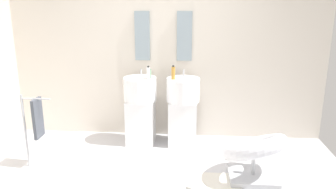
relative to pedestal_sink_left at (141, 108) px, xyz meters
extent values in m
cube|color=beige|center=(0.31, 0.38, 0.76)|extent=(4.80, 0.10, 2.60)
cube|color=white|center=(0.00, 0.00, -0.21)|extent=(0.40, 0.40, 0.66)
cylinder|color=white|center=(0.00, 0.00, 0.29)|extent=(0.47, 0.47, 0.33)
cylinder|color=#B7BABF|center=(0.00, 0.13, 0.51)|extent=(0.02, 0.02, 0.10)
cube|color=white|center=(0.62, 0.00, -0.21)|extent=(0.40, 0.40, 0.66)
cylinder|color=white|center=(0.62, 0.00, 0.29)|extent=(0.47, 0.47, 0.33)
cylinder|color=#B7BABF|center=(0.62, 0.13, 0.51)|extent=(0.02, 0.02, 0.10)
cube|color=#8C9EA8|center=(0.00, 0.31, 1.01)|extent=(0.22, 0.03, 0.72)
cube|color=#8C9EA8|center=(0.62, 0.31, 1.01)|extent=(0.22, 0.03, 0.72)
cube|color=#B7BABF|center=(1.49, -0.96, -0.51)|extent=(0.56, 0.50, 0.06)
cylinder|color=#B7BABF|center=(1.49, -0.96, -0.34)|extent=(0.05, 0.05, 0.34)
torus|color=silver|center=(1.49, -0.96, -0.14)|extent=(1.10, 1.10, 0.49)
cylinder|color=#B7BABF|center=(-1.32, -0.86, -0.06)|extent=(0.03, 0.03, 0.95)
cylinder|color=#B7BABF|center=(-1.14, -0.86, 0.36)|extent=(0.36, 0.02, 0.02)
cube|color=#4C515B|center=(-1.14, -0.86, 0.11)|extent=(0.04, 0.22, 0.50)
cylinder|color=white|center=(0.74, -1.34, -0.48)|extent=(0.08, 0.08, 0.09)
cylinder|color=#59996B|center=(0.14, -0.02, 0.52)|extent=(0.05, 0.05, 0.13)
cylinder|color=black|center=(0.14, -0.02, 0.59)|extent=(0.03, 0.03, 0.02)
cylinder|color=#C68C38|center=(0.48, -0.07, 0.54)|extent=(0.05, 0.05, 0.18)
cylinder|color=black|center=(0.48, -0.07, 0.64)|extent=(0.03, 0.03, 0.02)
cylinder|color=white|center=(0.13, -0.07, 0.54)|extent=(0.05, 0.05, 0.16)
cylinder|color=black|center=(0.13, -0.07, 0.63)|extent=(0.03, 0.03, 0.02)
camera|label=1|loc=(0.76, -4.57, 1.49)|focal=35.47mm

